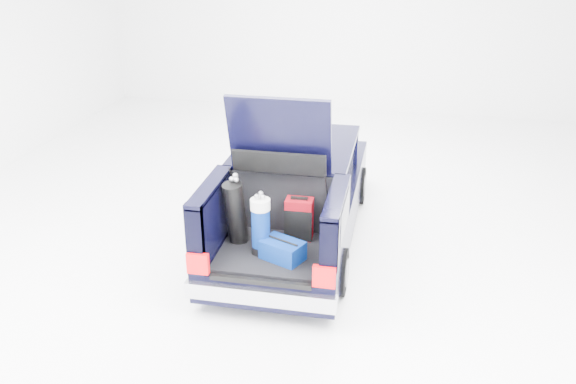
% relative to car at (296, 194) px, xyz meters
% --- Properties ---
extents(ground, '(14.00, 14.00, 0.00)m').
position_rel_car_xyz_m(ground, '(0.00, -0.11, -0.67)').
color(ground, white).
rests_on(ground, ground).
extents(car, '(1.87, 4.65, 2.47)m').
position_rel_car_xyz_m(car, '(0.00, 0.00, 0.00)').
color(car, black).
rests_on(car, ground).
extents(red_suitcase, '(0.36, 0.23, 0.57)m').
position_rel_car_xyz_m(red_suitcase, '(0.26, -1.19, 0.20)').
color(red_suitcase, '#70030B').
rests_on(red_suitcase, car).
extents(black_golf_bag, '(0.36, 0.42, 0.92)m').
position_rel_car_xyz_m(black_golf_bag, '(-0.50, -1.45, 0.34)').
color(black_golf_bag, black).
rests_on(black_golf_bag, car).
extents(blue_golf_bag, '(0.32, 0.32, 0.81)m').
position_rel_car_xyz_m(blue_golf_bag, '(-0.13, -1.66, 0.30)').
color(blue_golf_bag, black).
rests_on(blue_golf_bag, car).
extents(blue_duffel, '(0.59, 0.50, 0.26)m').
position_rel_car_xyz_m(blue_duffel, '(0.16, -1.76, 0.05)').
color(blue_duffel, navy).
rests_on(blue_duffel, car).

